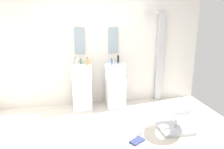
# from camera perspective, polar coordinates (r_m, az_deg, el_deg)

# --- Properties ---
(ground_plane) EXTENTS (4.80, 3.60, 0.04)m
(ground_plane) POSITION_cam_1_polar(r_m,az_deg,el_deg) (3.76, -0.75, -16.74)
(ground_plane) COLOR silver
(rear_partition) EXTENTS (4.80, 0.10, 2.60)m
(rear_partition) POSITION_cam_1_polar(r_m,az_deg,el_deg) (4.88, -4.13, 7.19)
(rear_partition) COLOR silver
(rear_partition) RESTS_ON ground_plane
(pedestal_sink_left) EXTENTS (0.45, 0.45, 1.07)m
(pedestal_sink_left) POSITION_cam_1_polar(r_m,az_deg,el_deg) (4.70, -7.96, -3.07)
(pedestal_sink_left) COLOR white
(pedestal_sink_left) RESTS_ON ground_plane
(pedestal_sink_right) EXTENTS (0.45, 0.45, 1.07)m
(pedestal_sink_right) POSITION_cam_1_polar(r_m,az_deg,el_deg) (4.78, 0.90, -2.60)
(pedestal_sink_right) COLOR white
(pedestal_sink_right) RESTS_ON ground_plane
(vanity_mirror_left) EXTENTS (0.22, 0.03, 0.55)m
(vanity_mirror_left) POSITION_cam_1_polar(r_m,az_deg,el_deg) (4.76, -8.53, 8.70)
(vanity_mirror_left) COLOR #8C9EA8
(vanity_mirror_right) EXTENTS (0.22, 0.03, 0.55)m
(vanity_mirror_right) POSITION_cam_1_polar(r_m,az_deg,el_deg) (4.85, 0.32, 8.97)
(vanity_mirror_right) COLOR #8C9EA8
(shower_column) EXTENTS (0.49, 0.24, 2.05)m
(shower_column) POSITION_cam_1_polar(r_m,az_deg,el_deg) (5.16, 12.25, 4.84)
(shower_column) COLOR #B7BABF
(shower_column) RESTS_ON ground_plane
(lounge_chair) EXTENTS (1.10, 1.10, 0.65)m
(lounge_chair) POSITION_cam_1_polar(r_m,az_deg,el_deg) (4.00, 16.56, -9.39)
(lounge_chair) COLOR #B7BABF
(lounge_chair) RESTS_ON ground_plane
(area_rug) EXTENTS (1.23, 0.71, 0.01)m
(area_rug) POSITION_cam_1_polar(r_m,az_deg,el_deg) (3.79, 9.73, -16.26)
(area_rug) COLOR beige
(area_rug) RESTS_ON ground_plane
(magazine_navy) EXTENTS (0.28, 0.25, 0.03)m
(magazine_navy) POSITION_cam_1_polar(r_m,az_deg,el_deg) (3.67, 6.63, -16.91)
(magazine_navy) COLOR navy
(magazine_navy) RESTS_ON area_rug
(coffee_mug) EXTENTS (0.07, 0.07, 0.09)m
(coffee_mug) POSITION_cam_1_polar(r_m,az_deg,el_deg) (3.84, 7.40, -14.90)
(coffee_mug) COLOR white
(coffee_mug) RESTS_ON area_rug
(soap_bottle_grey) EXTENTS (0.05, 0.05, 0.17)m
(soap_bottle_grey) POSITION_cam_1_polar(r_m,az_deg,el_deg) (4.62, -9.62, 3.47)
(soap_bottle_grey) COLOR #99999E
(soap_bottle_grey) RESTS_ON pedestal_sink_left
(soap_bottle_blue) EXTENTS (0.05, 0.05, 0.14)m
(soap_bottle_blue) POSITION_cam_1_polar(r_m,az_deg,el_deg) (4.53, -0.06, 3.26)
(soap_bottle_blue) COLOR #4C72B7
(soap_bottle_blue) RESTS_ON pedestal_sink_right
(soap_bottle_amber) EXTENTS (0.05, 0.05, 0.18)m
(soap_bottle_amber) POSITION_cam_1_polar(r_m,az_deg,el_deg) (4.52, -6.45, 3.35)
(soap_bottle_amber) COLOR #C68C38
(soap_bottle_amber) RESTS_ON pedestal_sink_left
(soap_bottle_black) EXTENTS (0.04, 0.04, 0.17)m
(soap_bottle_black) POSITION_cam_1_polar(r_m,az_deg,el_deg) (4.79, 1.64, 4.08)
(soap_bottle_black) COLOR black
(soap_bottle_black) RESTS_ON pedestal_sink_right
(soap_bottle_green) EXTENTS (0.04, 0.04, 0.12)m
(soap_bottle_green) POSITION_cam_1_polar(r_m,az_deg,el_deg) (4.69, -8.23, 3.39)
(soap_bottle_green) COLOR #59996B
(soap_bottle_green) RESTS_ON pedestal_sink_left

